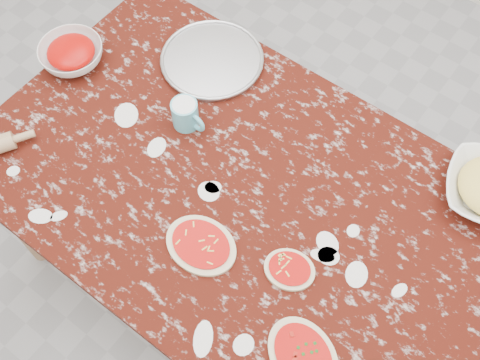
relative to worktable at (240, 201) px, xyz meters
name	(u,v)px	position (x,y,z in m)	size (l,w,h in m)	color
ground	(240,274)	(0.00, 0.00, -0.67)	(4.00, 4.00, 0.00)	gray
worktable	(240,201)	(0.00, 0.00, 0.00)	(1.60, 1.00, 0.75)	#360D07
pizza_tray	(212,60)	(-0.37, 0.33, 0.09)	(0.34, 0.34, 0.01)	#B2B2B7
sauce_bowl	(72,55)	(-0.74, 0.05, 0.12)	(0.21, 0.21, 0.07)	white
flour_mug	(186,114)	(-0.27, 0.09, 0.13)	(0.12, 0.08, 0.10)	#58B5C9
pizza_left	(201,245)	(0.02, -0.21, 0.09)	(0.22, 0.17, 0.02)	beige
pizza_mid	(289,269)	(0.26, -0.12, 0.09)	(0.17, 0.15, 0.02)	beige
pizza_right	(303,356)	(0.42, -0.29, 0.09)	(0.26, 0.23, 0.02)	beige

